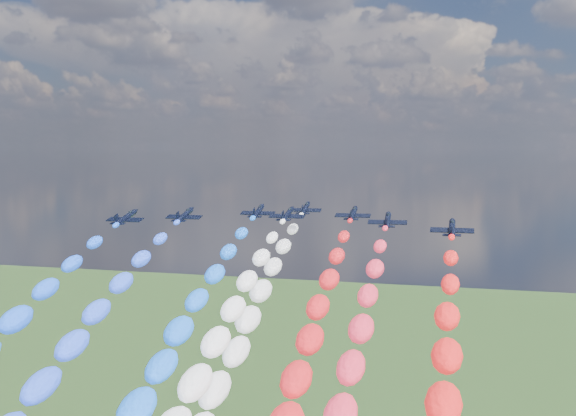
% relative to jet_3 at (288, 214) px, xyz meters
% --- Properties ---
extents(jet_0, '(8.30, 11.13, 4.87)m').
position_rel_jet_3_xyz_m(jet_0, '(-31.46, -15.28, 0.00)').
color(jet_0, black).
extents(jet_1, '(7.91, 10.85, 4.87)m').
position_rel_jet_3_xyz_m(jet_1, '(-21.49, -7.21, 0.00)').
color(jet_1, black).
extents(jet_2, '(8.32, 11.15, 4.87)m').
position_rel_jet_3_xyz_m(jet_2, '(-8.32, 5.02, 0.00)').
color(jet_2, black).
extents(trail_2, '(6.35, 114.57, 53.66)m').
position_rel_jet_3_xyz_m(trail_2, '(-8.32, -53.44, -24.76)').
color(trail_2, blue).
extents(jet_3, '(8.13, 11.01, 4.87)m').
position_rel_jet_3_xyz_m(jet_3, '(0.00, 0.00, 0.00)').
color(jet_3, black).
extents(jet_4, '(8.37, 11.18, 4.87)m').
position_rel_jet_3_xyz_m(jet_4, '(0.60, 15.17, 0.00)').
color(jet_4, black).
extents(trail_4, '(6.35, 114.57, 53.66)m').
position_rel_jet_3_xyz_m(trail_4, '(0.60, -43.29, -24.76)').
color(trail_4, silver).
extents(jet_5, '(8.10, 10.99, 4.87)m').
position_rel_jet_3_xyz_m(jet_5, '(13.89, 5.12, 0.00)').
color(jet_5, black).
extents(jet_6, '(8.49, 11.27, 4.87)m').
position_rel_jet_3_xyz_m(jet_6, '(22.82, -6.75, 0.00)').
color(jet_6, black).
extents(jet_7, '(7.94, 10.87, 4.87)m').
position_rel_jet_3_xyz_m(jet_7, '(35.75, -17.32, 0.00)').
color(jet_7, black).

